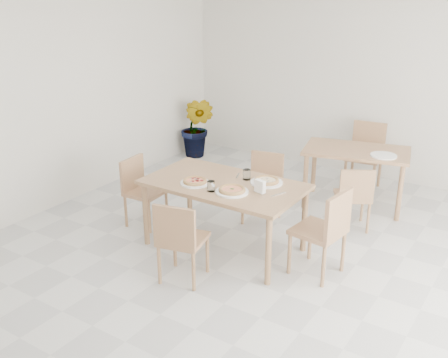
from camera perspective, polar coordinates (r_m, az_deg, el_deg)
The scene contains 21 objects.
main_table at distance 5.46m, azimuth 0.00°, elevation -1.13°, with size 1.65×0.94×0.75m.
chair_south at distance 4.92m, azimuth -4.86°, elevation -6.30°, with size 0.49×0.49×0.83m.
chair_north at distance 6.24m, azimuth 4.38°, elevation -0.33°, with size 0.47×0.47×0.81m.
chair_west at distance 6.18m, azimuth -9.13°, elevation -0.81°, with size 0.42×0.42×0.80m.
chair_east at distance 5.09m, azimuth 11.05°, elevation -5.18°, with size 0.49×0.49×0.90m.
plate_margherita at distance 5.18m, azimuth 0.87°, elevation -1.39°, with size 0.33×0.33×0.02m, color white.
plate_mushroom at distance 5.43m, azimuth 4.65°, elevation -0.38°, with size 0.34×0.34×0.02m, color white.
plate_pepperoni at distance 5.41m, azimuth -3.18°, elevation -0.43°, with size 0.30×0.30×0.02m, color white.
pizza_margherita at distance 5.17m, azimuth 0.88°, elevation -1.16°, with size 0.29×0.29×0.03m.
pizza_mushroom at distance 5.42m, azimuth 4.65°, elevation -0.15°, with size 0.33×0.33×0.03m.
pizza_pepperoni at distance 5.40m, azimuth -3.19°, elevation -0.20°, with size 0.25×0.25×0.03m.
tumbler_a at distance 5.51m, azimuth 2.49°, elevation 0.49°, with size 0.08×0.08×0.11m, color white.
tumbler_b at distance 5.20m, azimuth -1.43°, elevation -0.79°, with size 0.08×0.08×0.11m, color white.
napkin_holder at distance 5.15m, azimuth 3.94°, elevation -0.88°, with size 0.13×0.09×0.14m.
fork_a at distance 5.62m, azimuth 1.51°, elevation 0.37°, with size 0.01×0.17×0.01m, color silver.
fork_b at distance 5.16m, azimuth 5.93°, elevation -1.67°, with size 0.02×0.18×0.01m, color silver.
second_table at distance 6.74m, azimuth 14.19°, elevation 2.32°, with size 1.41×1.00×0.75m.
chair_back_s at distance 6.12m, azimuth 13.99°, elevation -1.59°, with size 0.52×0.52×0.77m.
chair_back_n at distance 7.45m, azimuth 15.19°, elevation 2.99°, with size 0.49×0.49×0.91m.
plate_empty at distance 6.53m, azimuth 16.98°, elevation 2.46°, with size 0.31×0.31×0.02m, color white.
potted_plant at distance 8.47m, azimuth -2.93°, elevation 5.63°, with size 0.54×0.44×0.99m, color #22712A.
Camera 1 is at (2.19, -3.77, 2.73)m, focal length 42.00 mm.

